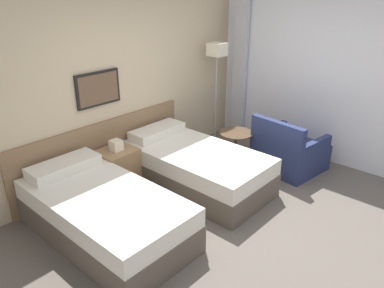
# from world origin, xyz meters

# --- Properties ---
(ground_plane) EXTENTS (16.00, 16.00, 0.00)m
(ground_plane) POSITION_xyz_m (0.00, 0.00, 0.00)
(ground_plane) COLOR #5B544C
(wall_headboard) EXTENTS (10.00, 0.10, 2.70)m
(wall_headboard) POSITION_xyz_m (-0.03, 2.07, 1.30)
(wall_headboard) COLOR #C6B28E
(wall_headboard) RESTS_ON ground_plane
(wall_window) EXTENTS (0.21, 4.54, 2.70)m
(wall_window) POSITION_xyz_m (2.26, -0.12, 1.34)
(wall_window) COLOR white
(wall_window) RESTS_ON ground_plane
(bed_near_door) EXTENTS (1.04, 1.98, 0.66)m
(bed_near_door) POSITION_xyz_m (-1.24, 1.03, 0.28)
(bed_near_door) COLOR brown
(bed_near_door) RESTS_ON ground_plane
(bed_near_window) EXTENTS (1.04, 1.98, 0.66)m
(bed_near_window) POSITION_xyz_m (0.25, 1.03, 0.28)
(bed_near_window) COLOR brown
(bed_near_window) RESTS_ON ground_plane
(nightstand) EXTENTS (0.49, 0.43, 0.70)m
(nightstand) POSITION_xyz_m (-0.49, 1.75, 0.29)
(nightstand) COLOR #9E7A51
(nightstand) RESTS_ON ground_plane
(floor_lamp) EXTENTS (0.25, 0.25, 1.71)m
(floor_lamp) POSITION_xyz_m (1.56, 1.73, 1.44)
(floor_lamp) COLOR #9E9993
(floor_lamp) RESTS_ON ground_plane
(side_table) EXTENTS (0.52, 0.52, 0.52)m
(side_table) POSITION_xyz_m (1.16, 1.01, 0.37)
(side_table) COLOR brown
(side_table) RESTS_ON ground_plane
(armchair) EXTENTS (0.93, 0.96, 0.82)m
(armchair) POSITION_xyz_m (1.55, 0.33, 0.26)
(armchair) COLOR navy
(armchair) RESTS_ON ground_plane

